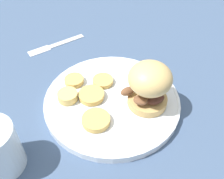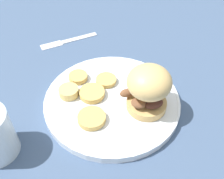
# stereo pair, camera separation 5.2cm
# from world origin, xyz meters

# --- Properties ---
(ground_plane) EXTENTS (4.00, 4.00, 0.00)m
(ground_plane) POSITION_xyz_m (0.00, 0.00, 0.00)
(ground_plane) COLOR #3D5170
(dinner_plate) EXTENTS (0.28, 0.28, 0.02)m
(dinner_plate) POSITION_xyz_m (0.00, 0.00, 0.01)
(dinner_plate) COLOR white
(dinner_plate) RESTS_ON ground_plane
(sandwich) EXTENTS (0.08, 0.10, 0.10)m
(sandwich) POSITION_xyz_m (-0.00, 0.07, 0.07)
(sandwich) COLOR tan
(sandwich) RESTS_ON dinner_plate
(potato_round_0) EXTENTS (0.04, 0.04, 0.02)m
(potato_round_0) POSITION_xyz_m (0.02, -0.09, 0.03)
(potato_round_0) COLOR #DBB766
(potato_round_0) RESTS_ON dinner_plate
(potato_round_1) EXTENTS (0.05, 0.05, 0.01)m
(potato_round_1) POSITION_xyz_m (0.07, -0.02, 0.02)
(potato_round_1) COLOR tan
(potato_round_1) RESTS_ON dinner_plate
(potato_round_2) EXTENTS (0.04, 0.04, 0.01)m
(potato_round_2) POSITION_xyz_m (-0.03, -0.09, 0.02)
(potato_round_2) COLOR tan
(potato_round_2) RESTS_ON dinner_plate
(potato_round_3) EXTENTS (0.05, 0.05, 0.01)m
(potato_round_3) POSITION_xyz_m (0.01, -0.04, 0.02)
(potato_round_3) COLOR tan
(potato_round_3) RESTS_ON dinner_plate
(potato_round_4) EXTENTS (0.04, 0.04, 0.01)m
(potato_round_4) POSITION_xyz_m (-0.04, -0.03, 0.02)
(potato_round_4) COLOR tan
(potato_round_4) RESTS_ON dinner_plate
(fork) EXTENTS (0.12, 0.13, 0.00)m
(fork) POSITION_xyz_m (-0.18, -0.19, 0.00)
(fork) COLOR silver
(fork) RESTS_ON ground_plane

